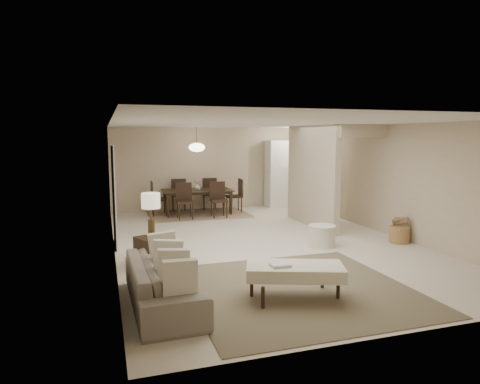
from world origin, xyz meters
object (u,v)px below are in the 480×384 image
object	(u,v)px
wicker_basket	(399,235)
dining_table	(198,202)
side_table	(152,252)
sofa	(163,283)
round_pouf	(322,236)
pantry_cabinet	(285,174)
ottoman_bench	(295,271)

from	to	relation	value
wicker_basket	dining_table	bearing A→B (deg)	125.75
side_table	sofa	bearing A→B (deg)	-91.59
sofa	round_pouf	distance (m)	4.09
wicker_basket	dining_table	size ratio (longest dim) A/B	0.21
side_table	wicker_basket	world-z (taller)	side_table
sofa	wicker_basket	world-z (taller)	sofa
pantry_cabinet	dining_table	xyz separation A→B (m)	(-2.94, -0.45, -0.70)
pantry_cabinet	dining_table	distance (m)	3.06
ottoman_bench	round_pouf	bearing A→B (deg)	74.25
ottoman_bench	dining_table	size ratio (longest dim) A/B	0.73
pantry_cabinet	side_table	distance (m)	7.07
sofa	round_pouf	size ratio (longest dim) A/B	3.77
ottoman_bench	side_table	world-z (taller)	side_table
pantry_cabinet	side_table	world-z (taller)	pantry_cabinet
sofa	ottoman_bench	size ratio (longest dim) A/B	1.43
pantry_cabinet	wicker_basket	bearing A→B (deg)	-85.51
round_pouf	dining_table	world-z (taller)	dining_table
ottoman_bench	sofa	bearing A→B (deg)	-169.72
wicker_basket	ottoman_bench	bearing A→B (deg)	-147.53
sofa	side_table	bearing A→B (deg)	-2.94
sofa	round_pouf	xyz separation A→B (m)	(3.50, 2.12, -0.09)
pantry_cabinet	sofa	bearing A→B (deg)	-124.54
dining_table	wicker_basket	bearing A→B (deg)	-52.04
ottoman_bench	wicker_basket	distance (m)	4.07
pantry_cabinet	wicker_basket	size ratio (longest dim) A/B	5.11
sofa	side_table	size ratio (longest dim) A/B	4.04
ottoman_bench	wicker_basket	world-z (taller)	ottoman_bench
ottoman_bench	side_table	xyz separation A→B (m)	(-1.72, 2.10, -0.12)
dining_table	pantry_cabinet	bearing A→B (deg)	10.91
sofa	ottoman_bench	bearing A→B (deg)	-100.99
sofa	wicker_basket	size ratio (longest dim) A/B	5.07
side_table	ottoman_bench	bearing A→B (deg)	-50.77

